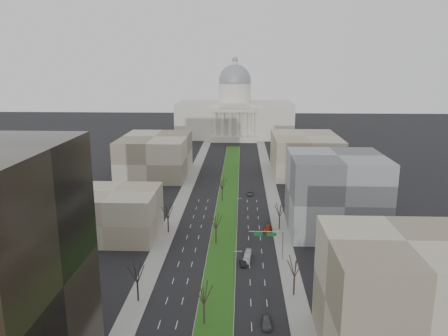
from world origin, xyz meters
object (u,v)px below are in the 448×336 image
(car_grey_near, at_px, (266,322))
(box_van, at_px, (248,256))
(car_black, at_px, (243,263))
(car_red, at_px, (268,229))
(car_grey_far, at_px, (250,193))

(car_grey_near, distance_m, box_van, 30.00)
(car_black, xyz_separation_m, car_red, (7.73, 23.79, 0.14))
(car_red, relative_size, car_grey_far, 1.14)
(car_black, distance_m, car_grey_far, 61.98)
(box_van, bearing_deg, car_red, 78.27)
(box_van, bearing_deg, car_grey_near, -77.64)
(car_grey_near, relative_size, car_red, 0.88)
(car_grey_near, height_order, car_grey_far, car_grey_near)
(car_black, height_order, box_van, box_van)
(car_red, distance_m, box_van, 21.50)
(car_grey_near, relative_size, car_grey_far, 1.00)
(car_grey_near, xyz_separation_m, car_grey_far, (-1.85, 88.43, -0.15))
(car_grey_near, bearing_deg, car_black, 98.00)
(car_grey_far, distance_m, box_van, 58.65)
(box_van, bearing_deg, car_black, -104.92)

